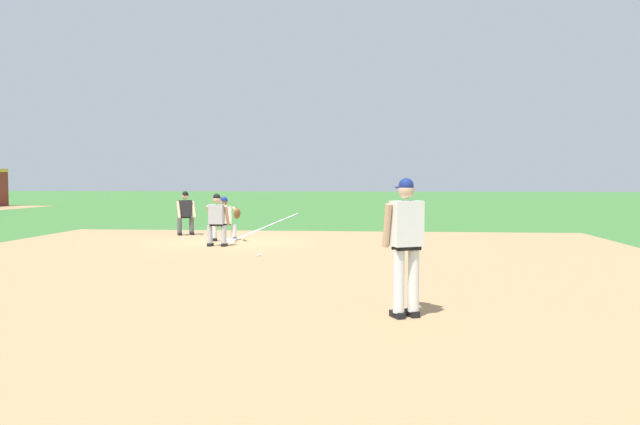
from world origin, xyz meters
TOP-DOWN VIEW (x-y plane):
  - ground_plane at (0.00, 0.00)m, footprint 160.00×160.00m
  - infield_dirt_patch at (-4.83, -2.36)m, footprint 18.00×18.00m
  - foul_line_stripe at (7.91, 0.00)m, footprint 15.82×0.10m
  - first_base_bag at (0.00, 0.00)m, footprint 0.38×0.38m
  - baseball at (-3.25, -1.51)m, footprint 0.07×0.07m
  - pitcher at (-9.62, -4.72)m, footprint 0.83×0.59m
  - first_baseman at (0.38, 0.21)m, footprint 0.83×1.00m
  - baserunner at (-1.17, 0.07)m, footprint 0.46×0.61m
  - umpire at (2.16, 2.00)m, footprint 0.62×0.68m

SIDE VIEW (x-z plane):
  - ground_plane at x=0.00m, z-range 0.00..0.00m
  - infield_dirt_patch at x=-4.83m, z-range 0.00..0.01m
  - foul_line_stripe at x=7.91m, z-range 0.01..0.01m
  - baseball at x=-3.25m, z-range 0.00..0.07m
  - first_base_bag at x=0.00m, z-range 0.00..0.09m
  - first_baseman at x=0.38m, z-range 0.06..1.40m
  - baserunner at x=-1.17m, z-range 0.06..1.52m
  - umpire at x=2.16m, z-range 0.06..1.52m
  - pitcher at x=-9.62m, z-range 0.13..1.99m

